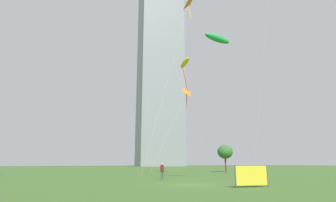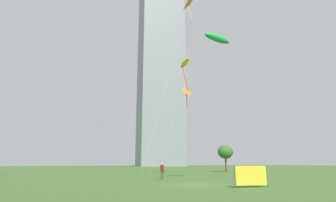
{
  "view_description": "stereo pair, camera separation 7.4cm",
  "coord_description": "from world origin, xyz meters",
  "px_view_note": "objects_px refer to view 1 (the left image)",
  "views": [
    {
      "loc": [
        -9.64,
        -19.15,
        1.63
      ],
      "look_at": [
        1.95,
        9.83,
        8.73
      ],
      "focal_mm": 29.06,
      "sensor_mm": 36.0,
      "label": 1
    },
    {
      "loc": [
        -9.57,
        -19.18,
        1.63
      ],
      "look_at": [
        1.95,
        9.83,
        8.73
      ],
      "focal_mm": 29.06,
      "sensor_mm": 36.0,
      "label": 2
    }
  ],
  "objects_px": {
    "kite_flying_4": "(189,3)",
    "park_tree_0": "(225,152)",
    "kite_flying_1": "(217,38)",
    "kite_flying_2": "(185,63)",
    "distant_highrise_0": "(160,62)",
    "person_standing_0": "(162,170)",
    "event_banner": "(252,176)",
    "kite_flying_3": "(186,93)"
  },
  "relations": [
    {
      "from": "kite_flying_1",
      "to": "person_standing_0",
      "type": "bearing_deg",
      "value": 125.62
    },
    {
      "from": "kite_flying_3",
      "to": "park_tree_0",
      "type": "distance_m",
      "value": 14.23
    },
    {
      "from": "person_standing_0",
      "to": "kite_flying_4",
      "type": "height_order",
      "value": "kite_flying_4"
    },
    {
      "from": "kite_flying_4",
      "to": "park_tree_0",
      "type": "relative_size",
      "value": 5.92
    },
    {
      "from": "kite_flying_4",
      "to": "distant_highrise_0",
      "type": "relative_size",
      "value": 0.27
    },
    {
      "from": "kite_flying_3",
      "to": "event_banner",
      "type": "bearing_deg",
      "value": -105.21
    },
    {
      "from": "park_tree_0",
      "to": "event_banner",
      "type": "height_order",
      "value": "park_tree_0"
    },
    {
      "from": "kite_flying_1",
      "to": "kite_flying_4",
      "type": "relative_size",
      "value": 0.49
    },
    {
      "from": "distant_highrise_0",
      "to": "kite_flying_2",
      "type": "bearing_deg",
      "value": -102.96
    },
    {
      "from": "kite_flying_3",
      "to": "park_tree_0",
      "type": "bearing_deg",
      "value": 25.55
    },
    {
      "from": "kite_flying_1",
      "to": "park_tree_0",
      "type": "relative_size",
      "value": 2.87
    },
    {
      "from": "kite_flying_4",
      "to": "distant_highrise_0",
      "type": "distance_m",
      "value": 94.77
    },
    {
      "from": "person_standing_0",
      "to": "event_banner",
      "type": "relative_size",
      "value": 0.65
    },
    {
      "from": "person_standing_0",
      "to": "distant_highrise_0",
      "type": "bearing_deg",
      "value": -132.89
    },
    {
      "from": "person_standing_0",
      "to": "distant_highrise_0",
      "type": "relative_size",
      "value": 0.02
    },
    {
      "from": "person_standing_0",
      "to": "kite_flying_3",
      "type": "xyz_separation_m",
      "value": [
        8.64,
        12.04,
        11.67
      ]
    },
    {
      "from": "person_standing_0",
      "to": "kite_flying_2",
      "type": "height_order",
      "value": "kite_flying_2"
    },
    {
      "from": "kite_flying_1",
      "to": "park_tree_0",
      "type": "distance_m",
      "value": 28.28
    },
    {
      "from": "kite_flying_2",
      "to": "event_banner",
      "type": "height_order",
      "value": "kite_flying_2"
    },
    {
      "from": "distant_highrise_0",
      "to": "event_banner",
      "type": "distance_m",
      "value": 123.6
    },
    {
      "from": "kite_flying_4",
      "to": "event_banner",
      "type": "xyz_separation_m",
      "value": [
        -5.71,
        -20.24,
        -26.42
      ]
    },
    {
      "from": "kite_flying_4",
      "to": "person_standing_0",
      "type": "bearing_deg",
      "value": -130.2
    },
    {
      "from": "distant_highrise_0",
      "to": "kite_flying_4",
      "type": "bearing_deg",
      "value": -102.26
    },
    {
      "from": "kite_flying_2",
      "to": "distant_highrise_0",
      "type": "xyz_separation_m",
      "value": [
        28.7,
        88.99,
        36.0
      ]
    },
    {
      "from": "kite_flying_2",
      "to": "distant_highrise_0",
      "type": "relative_size",
      "value": 0.16
    },
    {
      "from": "person_standing_0",
      "to": "kite_flying_1",
      "type": "relative_size",
      "value": 0.12
    },
    {
      "from": "kite_flying_1",
      "to": "kite_flying_3",
      "type": "distance_m",
      "value": 17.95
    },
    {
      "from": "kite_flying_2",
      "to": "kite_flying_4",
      "type": "height_order",
      "value": "kite_flying_4"
    },
    {
      "from": "distant_highrise_0",
      "to": "person_standing_0",
      "type": "bearing_deg",
      "value": -105.03
    },
    {
      "from": "kite_flying_2",
      "to": "park_tree_0",
      "type": "xyz_separation_m",
      "value": [
        11.99,
        8.62,
        -12.39
      ]
    },
    {
      "from": "person_standing_0",
      "to": "kite_flying_1",
      "type": "distance_m",
      "value": 14.04
    },
    {
      "from": "park_tree_0",
      "to": "person_standing_0",
      "type": "bearing_deg",
      "value": -137.87
    },
    {
      "from": "person_standing_0",
      "to": "kite_flying_2",
      "type": "relative_size",
      "value": 0.1
    },
    {
      "from": "person_standing_0",
      "to": "kite_flying_3",
      "type": "relative_size",
      "value": 0.12
    },
    {
      "from": "person_standing_0",
      "to": "kite_flying_1",
      "type": "height_order",
      "value": "kite_flying_1"
    },
    {
      "from": "kite_flying_2",
      "to": "kite_flying_3",
      "type": "bearing_deg",
      "value": 61.71
    },
    {
      "from": "kite_flying_2",
      "to": "kite_flying_3",
      "type": "relative_size",
      "value": 1.23
    },
    {
      "from": "kite_flying_2",
      "to": "event_banner",
      "type": "distance_m",
      "value": 24.37
    },
    {
      "from": "kite_flying_1",
      "to": "distant_highrise_0",
      "type": "distance_m",
      "value": 113.81
    },
    {
      "from": "kite_flying_4",
      "to": "distant_highrise_0",
      "type": "xyz_separation_m",
      "value": [
        27.02,
        87.41,
        24.74
      ]
    },
    {
      "from": "kite_flying_4",
      "to": "distant_highrise_0",
      "type": "bearing_deg",
      "value": 72.82
    },
    {
      "from": "person_standing_0",
      "to": "kite_flying_4",
      "type": "xyz_separation_m",
      "value": [
        8.23,
        9.74,
        26.27
      ]
    }
  ]
}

